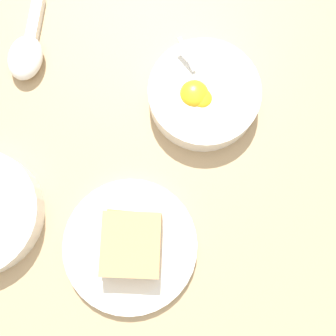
{
  "coord_description": "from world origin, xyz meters",
  "views": [
    {
      "loc": [
        0.1,
        -0.1,
        0.61
      ],
      "look_at": [
        0.08,
        0.02,
        0.02
      ],
      "focal_mm": 42.0,
      "sensor_mm": 36.0,
      "label": 1
    }
  ],
  "objects_px": {
    "toast_plate": "(130,246)",
    "egg_bowl": "(203,95)",
    "soup_spoon": "(27,52)",
    "toast_sandwich": "(131,244)"
  },
  "relations": [
    {
      "from": "toast_sandwich",
      "to": "soup_spoon",
      "type": "bearing_deg",
      "value": 130.47
    },
    {
      "from": "toast_sandwich",
      "to": "soup_spoon",
      "type": "distance_m",
      "value": 0.36
    },
    {
      "from": "egg_bowl",
      "to": "soup_spoon",
      "type": "relative_size",
      "value": 1.11
    },
    {
      "from": "toast_plate",
      "to": "egg_bowl",
      "type": "bearing_deg",
      "value": 74.62
    },
    {
      "from": "toast_plate",
      "to": "toast_sandwich",
      "type": "distance_m",
      "value": 0.03
    },
    {
      "from": "toast_sandwich",
      "to": "soup_spoon",
      "type": "xyz_separation_m",
      "value": [
        -0.23,
        0.27,
        -0.02
      ]
    },
    {
      "from": "soup_spoon",
      "to": "toast_plate",
      "type": "bearing_deg",
      "value": -50.29
    },
    {
      "from": "egg_bowl",
      "to": "soup_spoon",
      "type": "bearing_deg",
      "value": 175.42
    },
    {
      "from": "egg_bowl",
      "to": "soup_spoon",
      "type": "height_order",
      "value": "egg_bowl"
    },
    {
      "from": "toast_plate",
      "to": "soup_spoon",
      "type": "height_order",
      "value": "soup_spoon"
    }
  ]
}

